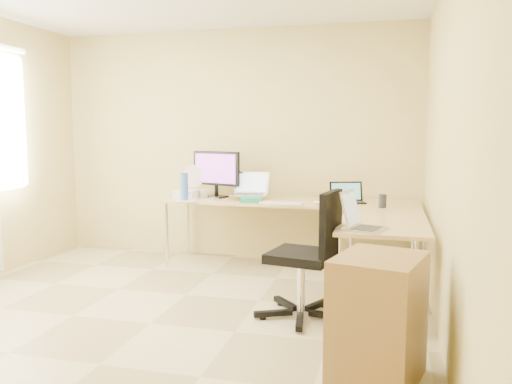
% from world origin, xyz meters
% --- Properties ---
extents(floor, '(4.50, 4.50, 0.00)m').
position_xyz_m(floor, '(0.00, 0.00, 0.00)').
color(floor, tan).
rests_on(floor, ground).
extents(wall_back, '(4.50, 0.00, 4.50)m').
position_xyz_m(wall_back, '(0.00, 2.25, 1.30)').
color(wall_back, tan).
rests_on(wall_back, ground).
extents(wall_right, '(0.00, 4.50, 4.50)m').
position_xyz_m(wall_right, '(2.10, 0.00, 1.30)').
color(wall_right, tan).
rests_on(wall_right, ground).
extents(desk_main, '(2.65, 0.70, 0.73)m').
position_xyz_m(desk_main, '(0.72, 1.85, 0.36)').
color(desk_main, tan).
rests_on(desk_main, ground).
extents(desk_return, '(0.70, 1.30, 0.73)m').
position_xyz_m(desk_return, '(1.70, 0.85, 0.36)').
color(desk_return, tan).
rests_on(desk_return, ground).
extents(monitor, '(0.63, 0.37, 0.51)m').
position_xyz_m(monitor, '(-0.10, 1.90, 0.99)').
color(monitor, black).
rests_on(monitor, desk_main).
extents(book_stack, '(0.27, 0.33, 0.05)m').
position_xyz_m(book_stack, '(0.35, 1.67, 0.75)').
color(book_stack, '#197657').
rests_on(book_stack, desk_main).
extents(laptop_center, '(0.38, 0.29, 0.24)m').
position_xyz_m(laptop_center, '(0.31, 1.77, 0.90)').
color(laptop_center, silver).
rests_on(laptop_center, desk_main).
extents(laptop_black, '(0.40, 0.34, 0.21)m').
position_xyz_m(laptop_black, '(1.33, 1.80, 0.84)').
color(laptop_black, black).
rests_on(laptop_black, desk_main).
extents(keyboard, '(0.44, 0.15, 0.02)m').
position_xyz_m(keyboard, '(0.70, 1.55, 0.74)').
color(keyboard, silver).
rests_on(keyboard, desk_main).
extents(mouse, '(0.09, 0.06, 0.03)m').
position_xyz_m(mouse, '(1.04, 1.65, 0.75)').
color(mouse, white).
rests_on(mouse, desk_main).
extents(mug, '(0.12, 0.12, 0.10)m').
position_xyz_m(mug, '(-0.20, 1.78, 0.78)').
color(mug, beige).
rests_on(mug, desk_main).
extents(cd_stack, '(0.12, 0.12, 0.03)m').
position_xyz_m(cd_stack, '(-0.07, 1.69, 0.74)').
color(cd_stack, '#B1ADCB').
rests_on(cd_stack, desk_main).
extents(water_bottle, '(0.08, 0.08, 0.29)m').
position_xyz_m(water_bottle, '(-0.34, 1.55, 0.88)').
color(water_bottle, '#3C63AF').
rests_on(water_bottle, desk_main).
extents(papers, '(0.25, 0.32, 0.01)m').
position_xyz_m(papers, '(-0.33, 1.59, 0.73)').
color(papers, beige).
rests_on(papers, desk_main).
extents(white_box, '(0.27, 0.22, 0.09)m').
position_xyz_m(white_box, '(-0.40, 1.76, 0.77)').
color(white_box, silver).
rests_on(white_box, desk_main).
extents(desk_fan, '(0.32, 0.32, 0.32)m').
position_xyz_m(desk_fan, '(-0.38, 1.97, 0.89)').
color(desk_fan, white).
rests_on(desk_fan, desk_main).
extents(black_cup, '(0.09, 0.09, 0.13)m').
position_xyz_m(black_cup, '(1.68, 1.55, 0.79)').
color(black_cup, '#262626').
rests_on(black_cup, desk_main).
extents(laptop_return, '(0.41, 0.36, 0.23)m').
position_xyz_m(laptop_return, '(1.57, 0.38, 0.85)').
color(laptop_return, '#A4A6B2').
rests_on(laptop_return, desk_return).
extents(office_chair, '(0.71, 0.71, 1.02)m').
position_xyz_m(office_chair, '(1.09, 0.43, 0.50)').
color(office_chair, black).
rests_on(office_chair, ground).
extents(cabinet, '(0.59, 0.66, 0.78)m').
position_xyz_m(cabinet, '(1.69, -0.50, 0.36)').
color(cabinet, brown).
rests_on(cabinet, ground).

